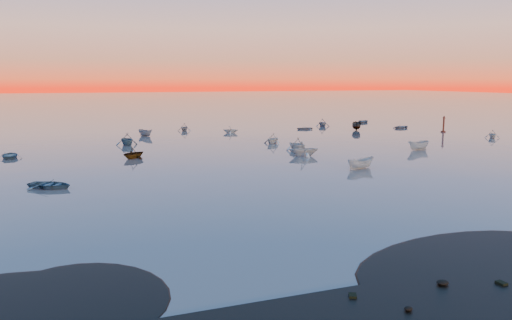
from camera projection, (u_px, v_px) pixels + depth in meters
name	position (u px, v px, depth m)	size (l,w,h in m)	color
ground	(165.00, 121.00, 122.95)	(600.00, 600.00, 0.00)	#6D615B
mud_lobes	(478.00, 250.00, 29.63)	(140.00, 6.00, 0.07)	black
moored_fleet	(219.00, 143.00, 79.52)	(124.00, 58.00, 1.20)	#BCBCB7
boat_near_left	(50.00, 188.00, 46.71)	(4.19, 1.75, 1.05)	#3C5C72
boat_near_center	(361.00, 169.00, 56.99)	(3.68, 1.56, 1.28)	#BCBCB7
boat_near_right	(297.00, 150.00, 71.97)	(4.01, 1.81, 1.40)	#BCBCB7
channel_marker	(444.00, 125.00, 96.64)	(0.94, 0.94, 3.33)	#4F1B11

